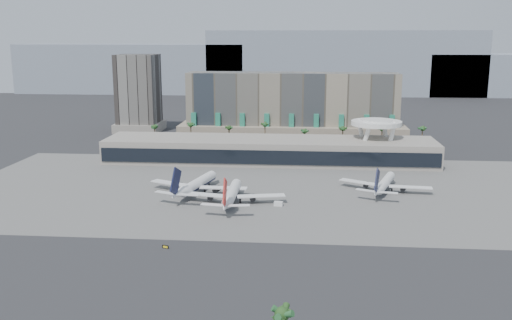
# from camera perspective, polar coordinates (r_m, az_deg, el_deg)

# --- Properties ---
(ground) EXTENTS (900.00, 900.00, 0.00)m
(ground) POSITION_cam_1_polar(r_m,az_deg,el_deg) (191.83, -0.71, -7.19)
(ground) COLOR #232326
(ground) RESTS_ON ground
(apron_pad) EXTENTS (260.00, 130.00, 0.06)m
(apron_pad) POSITION_cam_1_polar(r_m,az_deg,el_deg) (244.17, 0.54, -2.89)
(apron_pad) COLOR #5B5B59
(apron_pad) RESTS_ON ground
(mountain_ridge) EXTENTS (680.00, 60.00, 70.00)m
(mountain_ridge) POSITION_cam_1_polar(r_m,az_deg,el_deg) (650.95, 5.85, 9.22)
(mountain_ridge) COLOR gray
(mountain_ridge) RESTS_ON ground
(hotel) EXTENTS (140.00, 30.00, 42.00)m
(hotel) POSITION_cam_1_polar(r_m,az_deg,el_deg) (357.60, 3.61, 4.68)
(hotel) COLOR gray
(hotel) RESTS_ON ground
(office_tower) EXTENTS (30.00, 30.00, 52.00)m
(office_tower) POSITION_cam_1_polar(r_m,az_deg,el_deg) (398.48, -11.65, 6.12)
(office_tower) COLOR black
(office_tower) RESTS_ON ground
(terminal) EXTENTS (170.00, 32.50, 14.50)m
(terminal) POSITION_cam_1_polar(r_m,az_deg,el_deg) (295.99, 1.35, 1.09)
(terminal) COLOR #A49C90
(terminal) RESTS_ON ground
(saucer_structure) EXTENTS (26.00, 26.00, 21.89)m
(saucer_structure) POSITION_cam_1_polar(r_m,az_deg,el_deg) (301.76, 11.94, 3.35)
(saucer_structure) COLOR white
(saucer_structure) RESTS_ON ground
(palm_row) EXTENTS (157.80, 2.80, 13.10)m
(palm_row) POSITION_cam_1_polar(r_m,az_deg,el_deg) (329.52, 2.95, 2.93)
(palm_row) COLOR brown
(palm_row) RESTS_ON ground
(airliner_left) EXTENTS (42.35, 43.98, 15.43)m
(airliner_left) POSITION_cam_1_polar(r_m,az_deg,el_deg) (237.36, -6.00, -2.44)
(airliner_left) COLOR white
(airliner_left) RESTS_ON ground
(airliner_centre) EXTENTS (42.10, 43.29, 14.95)m
(airliner_centre) POSITION_cam_1_polar(r_m,az_deg,el_deg) (222.50, -2.46, -3.42)
(airliner_centre) COLOR white
(airliner_centre) RESTS_ON ground
(airliner_right) EXTENTS (37.65, 38.96, 13.91)m
(airliner_right) POSITION_cam_1_polar(r_m,az_deg,el_deg) (244.89, 12.71, -2.31)
(airliner_right) COLOR white
(airliner_right) RESTS_ON ground
(service_vehicle_a) EXTENTS (5.51, 3.84, 2.45)m
(service_vehicle_a) POSITION_cam_1_polar(r_m,az_deg,el_deg) (236.11, -7.10, -3.22)
(service_vehicle_a) COLOR white
(service_vehicle_a) RESTS_ON ground
(service_vehicle_b) EXTENTS (3.55, 2.33, 1.71)m
(service_vehicle_b) POSITION_cam_1_polar(r_m,az_deg,el_deg) (219.95, 2.26, -4.40)
(service_vehicle_b) COLOR silver
(service_vehicle_b) RESTS_ON ground
(taxiway_sign) EXTENTS (2.20, 1.00, 1.01)m
(taxiway_sign) POSITION_cam_1_polar(r_m,az_deg,el_deg) (179.56, -9.05, -8.57)
(taxiway_sign) COLOR black
(taxiway_sign) RESTS_ON ground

